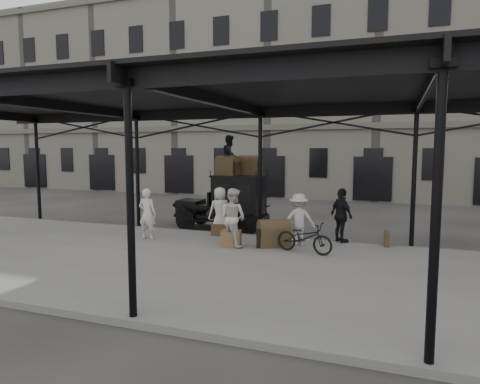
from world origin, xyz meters
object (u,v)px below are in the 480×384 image
Objects in this scene: taxi at (232,200)px; porter_left at (147,214)px; steamer_trunk_roof_near at (227,167)px; bicycle at (304,237)px; porter_official at (341,215)px; steamer_trunk_platform at (274,235)px.

porter_left is at bearing -120.02° from taxi.
bicycle is at bearing -26.39° from steamer_trunk_roof_near.
taxi is at bearing 29.24° from porter_official.
taxi is 2.05× the size of porter_official.
steamer_trunk_roof_near is at bearing 63.06° from bicycle.
steamer_trunk_platform is (2.55, -2.50, -1.98)m from steamer_trunk_roof_near.
steamer_trunk_roof_near is 4.08m from steamer_trunk_platform.
steamer_trunk_roof_near is (-4.47, 1.19, 1.45)m from porter_official.
steamer_trunk_platform is (4.30, 0.43, -0.50)m from porter_left.
porter_left is at bearing 153.17° from steamer_trunk_platform.
porter_left is 3.72m from steamer_trunk_roof_near.
porter_left is (-1.83, -3.17, -0.19)m from taxi.
steamer_trunk_roof_near reaches higher than bicycle.
steamer_trunk_roof_near reaches higher than taxi.
porter_official reaches higher than steamer_trunk_platform.
taxi is 4.62m from porter_official.
taxi is 2.12× the size of porter_left.
porter_left reaches higher than steamer_trunk_platform.
bicycle is at bearing 177.86° from porter_left.
steamer_trunk_roof_near is (-3.62, 3.00, 1.88)m from bicycle.
porter_left is 6.46m from porter_official.
steamer_trunk_platform is at bearing -175.70° from porter_left.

